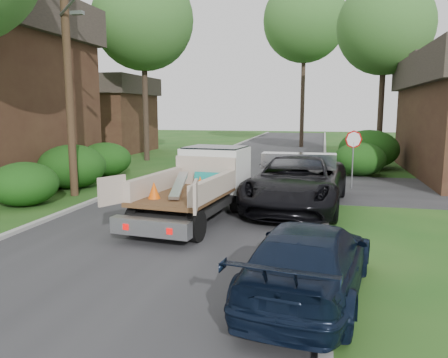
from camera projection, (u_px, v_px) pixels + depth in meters
ground at (160, 242)px, 11.11m from camera, size 120.00×120.00×0.00m
road at (237, 180)px, 20.74m from camera, size 8.00×90.00×0.02m
curb_left at (156, 176)px, 21.64m from camera, size 0.20×90.00×0.12m
curb_right at (325, 182)px, 19.83m from camera, size 0.20×90.00×0.12m
stop_sign at (353, 147)px, 18.36m from camera, size 0.71×0.32×2.48m
utility_pole at (68, 60)px, 16.31m from camera, size 2.42×1.25×10.00m
house_left_far at (100, 113)px, 34.79m from camera, size 7.56×7.56×6.00m
hedge_left_a at (24, 184)px, 15.25m from camera, size 2.34×2.34×1.53m
hedge_left_b at (72, 166)px, 18.66m from camera, size 2.86×2.86×1.87m
hedge_left_c at (105, 159)px, 22.11m from camera, size 2.60×2.60×1.70m
hedge_right_a at (360, 159)px, 22.22m from camera, size 2.60×2.60×1.70m
hedge_right_b at (369, 149)px, 24.92m from camera, size 3.38×3.38×2.21m
tree_left_far at (143, 20)px, 27.73m from camera, size 6.40×6.40×12.20m
tree_right_far at (385, 27)px, 27.39m from camera, size 6.00×6.00×11.50m
tree_left_back at (11, 11)px, 25.31m from camera, size 6.00×6.00×12.00m
tree_center_far at (305, 21)px, 37.84m from camera, size 7.20×7.20×14.60m
flatbed_truck at (204, 180)px, 13.72m from camera, size 2.93×5.81×2.12m
black_pickup at (297, 182)px, 14.87m from camera, size 3.55×6.71×1.80m
navy_suv at (309, 260)px, 7.76m from camera, size 2.59×4.90×1.35m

